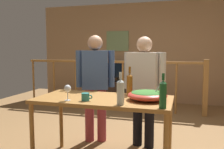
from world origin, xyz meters
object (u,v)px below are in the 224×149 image
Objects in this scene: wine_glass at (68,89)px; wine_bottle_amber at (130,84)px; person_standing_right at (144,83)px; flat_screen_tv at (118,70)px; stair_railing at (134,78)px; person_standing_left at (95,80)px; salad_bowl at (147,95)px; wine_bottle_clear at (120,91)px; mug_teal at (86,97)px; serving_table at (104,104)px; wine_bottle_green at (163,94)px; tv_console at (118,92)px; framed_picture at (117,41)px.

wine_bottle_amber is at bearing 39.82° from wine_glass.
wine_bottle_amber is at bearing 94.52° from person_standing_right.
stair_railing is at bearing -51.39° from flat_screen_tv.
person_standing_left reaches higher than stair_railing.
salad_bowl is (0.65, -2.53, 0.14)m from stair_railing.
wine_bottle_clear reaches higher than mug_teal.
stair_railing is 2.81m from wine_glass.
wine_glass is at bearing -142.52° from serving_table.
wine_bottle_clear is at bearing 105.86° from person_standing_left.
flat_screen_tv is 0.41× the size of person_standing_left.
mug_teal is at bearing -80.46° from flat_screen_tv.
person_standing_right is (1.07, -2.58, 0.08)m from flat_screen_tv.
mug_teal is (-0.41, 0.08, -0.09)m from wine_bottle_clear.
wine_bottle_green is at bearing 119.39° from person_standing_left.
mug_teal is 0.08× the size of person_standing_left.
person_standing_right reaches higher than mug_teal.
wine_bottle_clear is (0.99, -3.57, 0.67)m from tv_console.
tv_console is at bearing 127.39° from stair_railing.
tv_console is 2.72× the size of wine_bottle_green.
person_standing_right is (-0.33, 0.98, -0.04)m from wine_bottle_green.
person_standing_right is at bearing -74.95° from stair_railing.
wine_bottle_amber is 0.22× the size of person_standing_left.
wine_glass reaches higher than tv_console.
serving_table is at bearing -77.62° from flat_screen_tv.
person_standing_left reaches higher than salad_bowl.
wine_bottle_green is at bearing -3.17° from wine_glass.
salad_bowl is at bearing 2.14° from serving_table.
wine_bottle_amber is 0.23× the size of person_standing_right.
stair_railing is at bearing 99.83° from wine_bottle_amber.
wine_bottle_clear is at bearing 102.44° from person_standing_right.
wine_bottle_amber is at bearing 48.37° from mug_teal.
person_standing_right is at bearing 108.76° from wine_bottle_green.
flat_screen_tv is 0.41× the size of serving_table.
tv_console is at bearing -70.89° from framed_picture.
person_standing_right reaches higher than flat_screen_tv.
wine_bottle_clear is at bearing -74.53° from tv_console.
stair_railing is at bearing 86.43° from wine_glass.
salad_bowl is (1.21, -3.27, 0.59)m from tv_console.
salad_bowl is 0.86m from wine_glass.
mug_teal reaches higher than tv_console.
serving_table is 1.01× the size of person_standing_right.
wine_glass is at bearing -140.18° from wine_bottle_amber.
tv_console is at bearing 99.45° from mug_teal.
mug_teal is (0.01, -2.75, 0.12)m from stair_railing.
framed_picture is 1.79× the size of wine_bottle_green.
mug_teal is (-0.82, 0.10, -0.10)m from wine_bottle_green.
wine_glass is (0.49, -3.83, -0.64)m from framed_picture.
mug_teal is 0.91m from person_standing_left.
salad_bowl is at bearing -69.67° from tv_console.
serving_table is (0.15, -2.55, -0.00)m from stair_railing.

